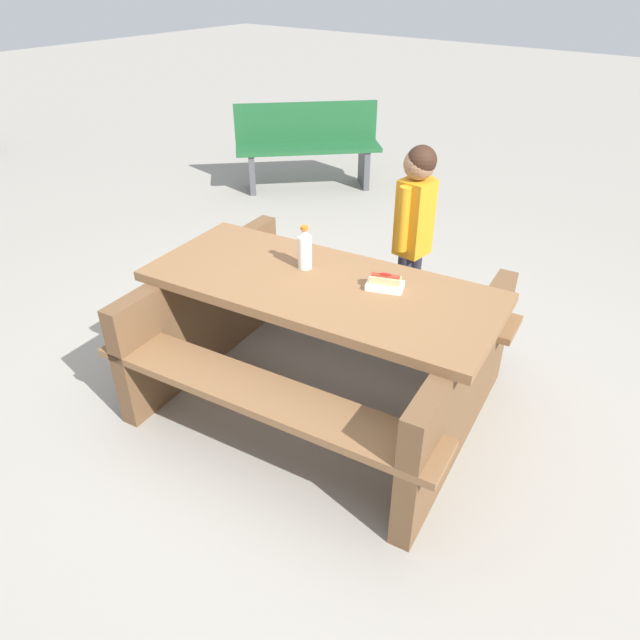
{
  "coord_description": "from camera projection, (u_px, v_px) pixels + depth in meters",
  "views": [
    {
      "loc": [
        1.59,
        -2.05,
        2.15
      ],
      "look_at": [
        0.0,
        0.0,
        0.52
      ],
      "focal_mm": 32.89,
      "sensor_mm": 36.0,
      "label": 1
    }
  ],
  "objects": [
    {
      "name": "park_bench_near",
      "position": [
        307.0,
        144.0,
        6.15
      ],
      "size": [
        1.34,
        1.34,
        0.85
      ],
      "color": "#1E592D",
      "rests_on": "ground"
    },
    {
      "name": "picnic_table",
      "position": [
        320.0,
        333.0,
        3.11
      ],
      "size": [
        1.98,
        1.64,
        0.75
      ],
      "color": "brown",
      "rests_on": "ground"
    },
    {
      "name": "soda_bottle",
      "position": [
        305.0,
        249.0,
        3.02
      ],
      "size": [
        0.07,
        0.07,
        0.23
      ],
      "color": "silver",
      "rests_on": "picnic_table"
    },
    {
      "name": "ground_plane",
      "position": [
        320.0,
        398.0,
        3.34
      ],
      "size": [
        30.0,
        30.0,
        0.0
      ],
      "primitive_type": "plane",
      "color": "gray",
      "rests_on": "ground"
    },
    {
      "name": "hotdog_tray",
      "position": [
        385.0,
        283.0,
        2.87
      ],
      "size": [
        0.21,
        0.17,
        0.08
      ],
      "color": "white",
      "rests_on": "picnic_table"
    },
    {
      "name": "child_in_coat",
      "position": [
        415.0,
        218.0,
        3.55
      ],
      "size": [
        0.2,
        0.3,
        1.23
      ],
      "color": "#262633",
      "rests_on": "ground"
    }
  ]
}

